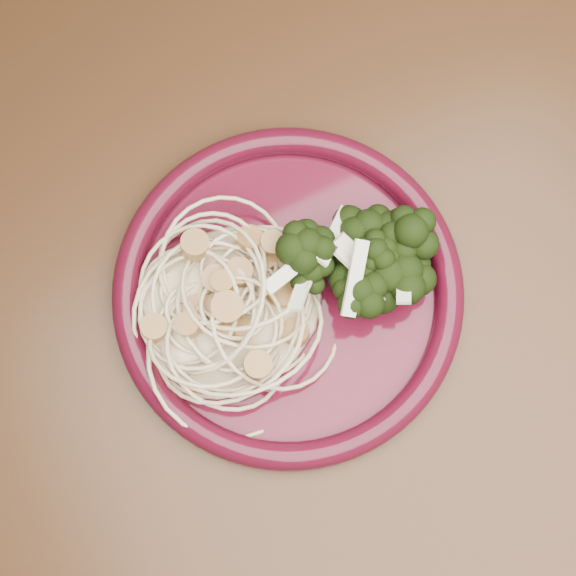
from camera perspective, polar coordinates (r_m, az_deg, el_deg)
The scene contains 6 objects.
dining_table at distance 0.71m, azimuth 2.16°, elevation 4.11°, with size 1.20×0.80×0.75m.
dinner_plate at distance 0.59m, azimuth -0.00°, elevation -0.25°, with size 0.30×0.30×0.02m.
spaghetti_pile at distance 0.57m, azimuth -4.32°, elevation -1.19°, with size 0.14×0.12×0.03m, color beige.
scallop_cluster at distance 0.54m, azimuth -4.60°, elevation -0.33°, with size 0.12×0.12×0.04m, color #B6813E, non-canonical shape.
broccoli_pile at distance 0.57m, azimuth 5.29°, elevation 1.74°, with size 0.09×0.14×0.05m, color black.
onion_garnish at distance 0.54m, azimuth 5.58°, elevation 2.63°, with size 0.06×0.09×0.05m, color #F1E6CC, non-canonical shape.
Camera 1 is at (-0.12, -0.19, 1.33)m, focal length 50.00 mm.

